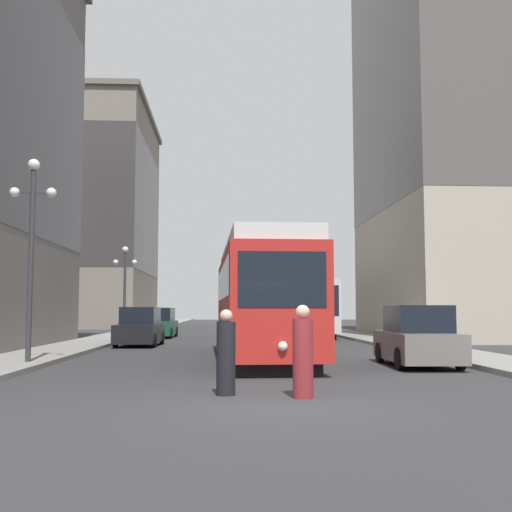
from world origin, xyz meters
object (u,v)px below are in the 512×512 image
pedestrian_crossing_near (226,355)px  pedestrian_crossing_far (303,354)px  parked_car_left_mid (140,328)px  lamp_post_left_far (125,277)px  parked_car_right_far (417,338)px  lamp_post_left_near (32,229)px  parked_car_left_near (159,324)px  transit_bus (303,306)px  streetcar (260,298)px

pedestrian_crossing_near → pedestrian_crossing_far: 1.56m
parked_car_left_mid → pedestrian_crossing_far: (5.45, -17.77, -0.01)m
lamp_post_left_far → pedestrian_crossing_far: bearing=-73.7°
parked_car_right_far → lamp_post_left_near: size_ratio=0.70×
parked_car_left_mid → pedestrian_crossing_far: parked_car_left_mid is taller
parked_car_right_far → pedestrian_crossing_near: bearing=48.8°
parked_car_left_mid → lamp_post_left_near: lamp_post_left_near is taller
lamp_post_left_near → lamp_post_left_far: 18.07m
parked_car_left_near → parked_car_left_mid: size_ratio=1.06×
parked_car_left_mid → transit_bus: bearing=51.0°
streetcar → pedestrian_crossing_far: size_ratio=6.94×
transit_bus → parked_car_left_mid: bearing=-132.8°
pedestrian_crossing_near → lamp_post_left_far: size_ratio=0.32×
pedestrian_crossing_far → parked_car_left_near: bearing=54.0°
parked_car_right_far → pedestrian_crossing_near: (-5.78, -6.15, -0.05)m
parked_car_left_mid → lamp_post_left_near: size_ratio=0.71×
transit_bus → lamp_post_left_far: 11.44m
pedestrian_crossing_far → lamp_post_left_far: bearing=58.8°
parked_car_right_far → lamp_post_left_far: 22.03m
streetcar → pedestrian_crossing_far: streetcar is taller
streetcar → pedestrian_crossing_far: bearing=-90.1°
pedestrian_crossing_near → lamp_post_left_near: lamp_post_left_near is taller
parked_car_right_far → transit_bus: bearing=-86.0°
lamp_post_left_far → pedestrian_crossing_near: bearing=-76.6°
lamp_post_left_near → parked_car_left_mid: bearing=79.9°
streetcar → parked_car_left_near: size_ratio=2.68×
streetcar → pedestrian_crossing_near: size_ratio=7.30×
streetcar → lamp_post_left_far: (-7.08, 15.71, 1.53)m
lamp_post_left_near → parked_car_right_far: bearing=-2.1°
pedestrian_crossing_far → pedestrian_crossing_near: bearing=114.3°
lamp_post_left_far → parked_car_left_mid: bearing=-75.5°
pedestrian_crossing_far → lamp_post_left_near: (-7.35, 7.05, 3.30)m
parked_car_left_mid → parked_car_right_far: same height
parked_car_left_near → lamp_post_left_far: (-1.90, -1.60, 2.79)m
transit_bus → lamp_post_left_far: size_ratio=2.14×
streetcar → transit_bus: bearing=76.6°
parked_car_right_far → pedestrian_crossing_near: 8.44m
streetcar → lamp_post_left_far: 17.30m
parked_car_left_near → pedestrian_crossing_near: size_ratio=2.72×
lamp_post_left_near → lamp_post_left_far: lamp_post_left_near is taller
parked_car_left_near → parked_car_right_far: (9.75, -20.08, -0.00)m
pedestrian_crossing_far → lamp_post_left_near: lamp_post_left_near is taller
parked_car_left_mid → lamp_post_left_far: (-1.90, 7.35, 2.79)m
streetcar → lamp_post_left_far: bearing=112.5°
transit_bus → parked_car_right_far: bearing=-89.7°
parked_car_left_near → pedestrian_crossing_near: bearing=-79.1°
transit_bus → parked_car_left_mid: transit_bus is taller
lamp_post_left_near → pedestrian_crossing_near: bearing=-48.2°
transit_bus → parked_car_left_near: transit_bus is taller
parked_car_right_far → lamp_post_left_far: bearing=-55.7°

